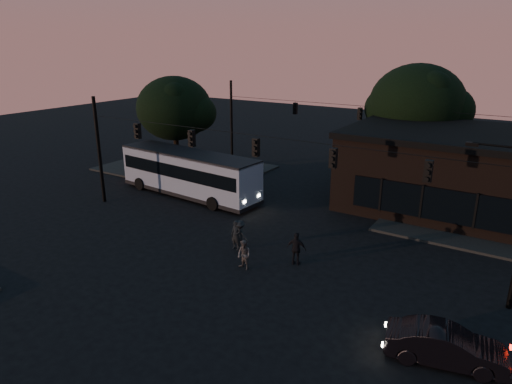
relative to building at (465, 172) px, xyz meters
The scene contains 14 objects.
ground 18.53m from the building, 119.40° to the right, with size 120.00×120.00×0.00m, color black.
sidewalk_far_right 4.45m from the building, 33.35° to the right, with size 14.00×10.00×0.15m, color black.
sidewalk_far_left 23.23m from the building, behind, with size 14.00×10.00×0.15m, color black.
building is the anchor object (origin of this frame).
tree_behind 8.57m from the building, 129.68° to the left, with size 7.60×7.60×9.43m.
tree_left 23.37m from the building, behind, with size 6.40×6.40×8.30m.
signal_rig_near 15.08m from the building, 126.93° to the right, with size 26.24×0.30×7.50m.
signal_rig_far 9.97m from the building, 155.90° to the left, with size 26.24×0.30×7.50m.
bus 19.25m from the building, 156.67° to the right, with size 11.98×3.62×3.32m.
car 17.49m from the building, 82.27° to the right, with size 1.45×4.17×1.37m, color black.
pedestrian_a 16.50m from the building, 124.83° to the right, with size 0.61×0.40×1.68m, color black.
pedestrian_b 17.12m from the building, 116.88° to the right, with size 0.75×0.59×1.55m, color #4B4545.
pedestrian_c 14.59m from the building, 113.14° to the right, with size 1.04×0.43×1.78m, color black.
pedestrian_d 16.27m from the building, 124.86° to the right, with size 1.07×0.62×1.66m, color black.
Camera 1 is at (12.96, -16.42, 10.96)m, focal length 32.00 mm.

